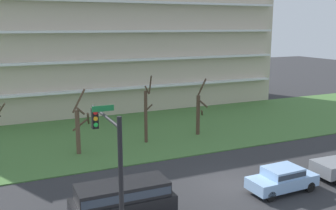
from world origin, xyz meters
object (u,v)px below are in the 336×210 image
object	(u,v)px
sedan_blue_center_right	(282,178)
traffic_signal_mast	(111,167)
van_black_center_left	(123,201)
tree_center	(146,114)
tree_left	(79,127)
tree_right	(199,112)

from	to	relation	value
sedan_blue_center_right	traffic_signal_mast	bearing A→B (deg)	-165.50
van_black_center_left	sedan_blue_center_right	distance (m)	10.22
tree_center	sedan_blue_center_right	distance (m)	13.47
tree_left	tree_right	distance (m)	11.25
van_black_center_left	traffic_signal_mast	world-z (taller)	traffic_signal_mast
tree_left	sedan_blue_center_right	size ratio (longest dim) A/B	1.17
tree_right	traffic_signal_mast	distance (m)	21.05
tree_center	traffic_signal_mast	size ratio (longest dim) A/B	0.86
tree_left	tree_center	world-z (taller)	tree_center
tree_left	traffic_signal_mast	xyz separation A→B (m)	(-1.77, -15.51, 2.42)
tree_center	van_black_center_left	xyz separation A→B (m)	(-6.20, -12.75, -1.21)
tree_left	sedan_blue_center_right	bearing A→B (deg)	-50.87
tree_right	van_black_center_left	bearing A→B (deg)	-131.46
sedan_blue_center_right	van_black_center_left	bearing A→B (deg)	178.47
tree_right	sedan_blue_center_right	xyz separation A→B (m)	(-1.32, -13.04, -1.32)
tree_left	tree_center	xyz separation A→B (m)	(5.89, 0.58, 0.39)
tree_right	van_black_center_left	world-z (taller)	tree_right
tree_right	sedan_blue_center_right	world-z (taller)	tree_right
tree_left	traffic_signal_mast	distance (m)	15.80
van_black_center_left	traffic_signal_mast	xyz separation A→B (m)	(-1.46, -3.35, 3.23)
tree_left	traffic_signal_mast	size ratio (longest dim) A/B	0.75
van_black_center_left	sedan_blue_center_right	xyz separation A→B (m)	(10.21, -0.00, -0.52)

